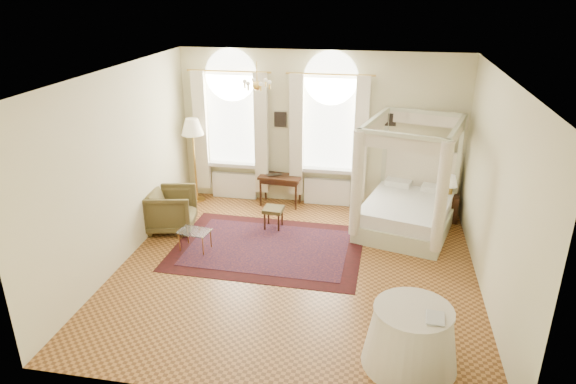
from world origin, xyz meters
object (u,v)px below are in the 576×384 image
at_px(writing_desk, 280,180).
at_px(side_table, 411,337).
at_px(nightstand, 447,207).
at_px(coffee_table, 195,233).
at_px(floor_lamp, 193,131).
at_px(canopy_bed, 407,207).
at_px(stool, 273,211).
at_px(armchair, 171,209).

bearing_deg(writing_desk, side_table, -60.90).
height_order(nightstand, coffee_table, nightstand).
xyz_separation_m(coffee_table, floor_lamp, (-0.77, 2.21, 1.27)).
height_order(canopy_bed, coffee_table, canopy_bed).
bearing_deg(nightstand, writing_desk, 177.20).
xyz_separation_m(canopy_bed, stool, (-2.57, -0.36, -0.14)).
height_order(coffee_table, side_table, side_table).
bearing_deg(writing_desk, canopy_bed, -16.77).
relative_size(canopy_bed, armchair, 2.61).
distance_m(nightstand, side_table, 4.62).
relative_size(stool, coffee_table, 0.73).
relative_size(nightstand, coffee_table, 0.97).
bearing_deg(side_table, nightstand, 78.93).
xyz_separation_m(canopy_bed, nightstand, (0.84, 0.63, -0.21)).
height_order(stool, side_table, side_table).
relative_size(writing_desk, floor_lamp, 0.50).
xyz_separation_m(nightstand, coffee_table, (-4.63, -2.13, 0.05)).
height_order(canopy_bed, floor_lamp, canopy_bed).
bearing_deg(canopy_bed, side_table, -90.72).
bearing_deg(writing_desk, floor_lamp, -177.28).
relative_size(canopy_bed, writing_desk, 2.54).
relative_size(armchair, side_table, 0.76).
xyz_separation_m(canopy_bed, floor_lamp, (-4.56, 0.71, 1.10)).
bearing_deg(floor_lamp, nightstand, -0.86).
distance_m(writing_desk, side_table, 5.38).
relative_size(canopy_bed, stool, 5.50).
bearing_deg(floor_lamp, writing_desk, 2.72).
bearing_deg(stool, armchair, -168.32).
bearing_deg(side_table, canopy_bed, 89.28).
bearing_deg(canopy_bed, nightstand, 37.05).
bearing_deg(side_table, stool, 125.52).
bearing_deg(armchair, side_table, -136.06).
bearing_deg(side_table, writing_desk, 119.10).
distance_m(writing_desk, armchair, 2.45).
distance_m(stool, armchair, 2.01).
relative_size(writing_desk, armchair, 1.02).
relative_size(coffee_table, side_table, 0.49).
bearing_deg(nightstand, side_table, -101.07).
relative_size(canopy_bed, side_table, 1.97).
bearing_deg(armchair, stool, -89.49).
bearing_deg(coffee_table, canopy_bed, 21.61).
bearing_deg(nightstand, floor_lamp, 179.14).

